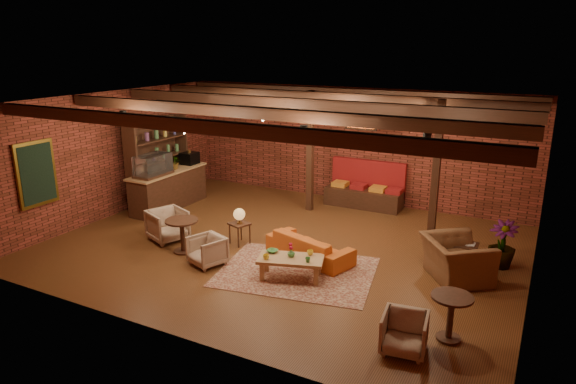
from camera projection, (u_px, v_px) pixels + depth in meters
The scene contains 29 objects.
floor at pixel (284, 246), 11.47m from camera, with size 10.00×10.00×0.00m, color #3F270F.
ceiling at pixel (283, 102), 10.56m from camera, with size 10.00×8.00×0.02m, color black.
wall_back at pixel (351, 145), 14.41m from camera, with size 10.00×0.02×3.20m, color #5E281A.
wall_front at pixel (157, 237), 7.62m from camera, with size 10.00×0.02×3.20m, color #5E281A.
wall_left at pixel (113, 154), 13.24m from camera, with size 0.02×8.00×3.20m, color #5E281A.
wall_right at pixel (541, 211), 8.79m from camera, with size 0.02×8.00×3.20m, color #5E281A.
ceiling_beams at pixel (283, 107), 10.60m from camera, with size 9.80×6.40×0.22m, color black, non-canonical shape.
ceiling_pipe at pixel (316, 110), 12.02m from camera, with size 0.12×0.12×9.60m, color black.
post_left at pixel (310, 152), 13.49m from camera, with size 0.16×0.16×3.20m, color black.
post_right at pixel (436, 171), 11.47m from camera, with size 0.16×0.16×3.20m, color black.
service_counter at pixel (168, 179), 13.92m from camera, with size 0.80×2.50×1.60m, color black, non-canonical shape.
plant_counter at pixel (175, 163), 13.93m from camera, with size 0.35×0.39×0.30m, color #337F33.
shelving_hutch at pixel (158, 163), 14.07m from camera, with size 0.52×2.00×2.40m, color black, non-canonical shape.
chalkboard_menu at pixel (37, 174), 11.26m from camera, with size 0.08×0.96×1.46m, color black.
banquette at pixel (364, 189), 14.07m from camera, with size 2.10×0.70×1.00m, color maroon, non-canonical shape.
service_sign at pixel (361, 124), 13.17m from camera, with size 0.86×0.06×0.30m, color #E24E16.
ceiling_spotlights at pixel (284, 118), 10.66m from camera, with size 6.40×4.40×0.28m, color black, non-canonical shape.
rug at pixel (297, 272), 10.17m from camera, with size 2.99×2.29×0.01m, color maroon.
sofa at pixel (310, 246), 10.71m from camera, with size 1.91×0.75×0.56m, color #BD531A.
coffee_table at pixel (290, 260), 9.81m from camera, with size 1.37×0.97×0.68m.
side_table_lamp at pixel (239, 217), 11.42m from camera, with size 0.51×0.51×0.83m.
round_table_left at pixel (182, 230), 11.00m from camera, with size 0.71×0.71×0.74m.
armchair_a at pixel (168, 224), 11.70m from camera, with size 0.77×0.73×0.80m, color beige.
armchair_b at pixel (207, 249), 10.43m from camera, with size 0.64×0.60×0.66m, color beige.
armchair_right at pixel (457, 253), 9.74m from camera, with size 1.23×0.80×1.08m, color brown.
side_table_book at pixel (466, 246), 10.24m from camera, with size 0.47×0.47×0.53m.
round_table_right at pixel (451, 310), 7.74m from camera, with size 0.63×0.63×0.74m.
armchair_far at pixel (404, 331), 7.48m from camera, with size 0.64×0.60×0.66m, color beige.
plant_tall at pixel (508, 198), 10.00m from camera, with size 1.63×1.63×2.91m, color #4C7F4C.
Camera 1 is at (5.04, -9.40, 4.39)m, focal length 32.00 mm.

